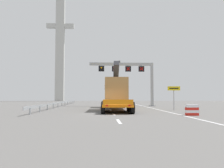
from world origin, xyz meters
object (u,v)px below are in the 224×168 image
at_px(heavy_haul_truck_orange, 115,93).
at_px(exit_sign_yellow, 174,92).
at_px(bridge_pylon_distant, 60,39).
at_px(crash_barrier_striped, 192,110).
at_px(overhead_lane_gantry, 130,71).

xyz_separation_m(heavy_haul_truck_orange, exit_sign_yellow, (6.72, -2.04, 0.08)).
bearing_deg(bridge_pylon_distant, crash_barrier_striped, -69.34).
distance_m(exit_sign_yellow, crash_barrier_striped, 7.43).
distance_m(heavy_haul_truck_orange, exit_sign_yellow, 7.02).
bearing_deg(exit_sign_yellow, crash_barrier_striped, -96.86).
bearing_deg(crash_barrier_striped, bridge_pylon_distant, 110.66).
distance_m(crash_barrier_striped, bridge_pylon_distant, 63.27).
bearing_deg(exit_sign_yellow, heavy_haul_truck_orange, 163.12).
relative_size(overhead_lane_gantry, exit_sign_yellow, 3.85).
height_order(heavy_haul_truck_orange, exit_sign_yellow, heavy_haul_truck_orange).
height_order(exit_sign_yellow, bridge_pylon_distant, bridge_pylon_distant).
distance_m(overhead_lane_gantry, exit_sign_yellow, 11.58).
bearing_deg(heavy_haul_truck_orange, overhead_lane_gantry, 70.13).
bearing_deg(overhead_lane_gantry, bridge_pylon_distant, 115.41).
xyz_separation_m(crash_barrier_striped, bridge_pylon_distant, (-21.17, 56.15, 20.07)).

